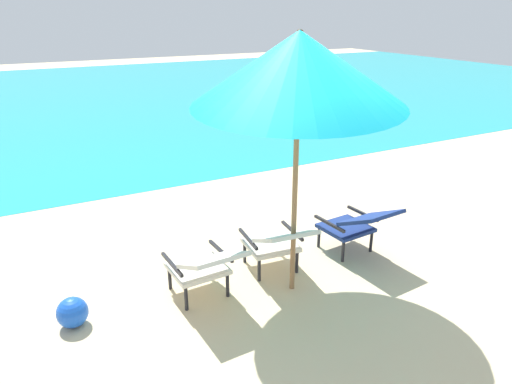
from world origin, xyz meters
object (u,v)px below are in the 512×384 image
at_px(lounge_chair_center, 277,241).
at_px(beach_umbrella_center, 299,69).
at_px(beach_ball, 72,312).
at_px(lounge_chair_right, 357,223).
at_px(lounge_chair_left, 205,265).

height_order(lounge_chair_center, beach_umbrella_center, beach_umbrella_center).
height_order(beach_umbrella_center, beach_ball, beach_umbrella_center).
bearing_deg(lounge_chair_right, lounge_chair_center, 177.55).
relative_size(lounge_chair_center, beach_ball, 3.31).
relative_size(lounge_chair_left, lounge_chair_right, 0.98).
bearing_deg(lounge_chair_right, beach_ball, 177.28).
xyz_separation_m(lounge_chair_left, beach_ball, (-1.20, 0.20, -0.26)).
height_order(lounge_chair_left, lounge_chair_right, same).
distance_m(lounge_chair_center, beach_ball, 2.07).
height_order(lounge_chair_center, beach_ball, lounge_chair_center).
relative_size(lounge_chair_right, beach_umbrella_center, 0.34).
bearing_deg(lounge_chair_left, beach_umbrella_center, -12.62).
bearing_deg(lounge_chair_left, lounge_chair_right, 1.69).
bearing_deg(lounge_chair_center, beach_ball, 177.15).
bearing_deg(beach_ball, lounge_chair_center, -2.85).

